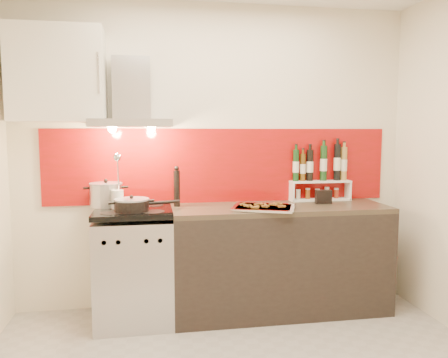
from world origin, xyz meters
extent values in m
cube|color=silver|center=(0.00, 1.40, 1.30)|extent=(3.40, 0.02, 2.60)
cube|color=maroon|center=(0.05, 1.39, 1.22)|extent=(3.00, 0.02, 0.64)
cube|color=#B7B7BA|center=(-0.70, 1.10, 0.42)|extent=(0.60, 0.60, 0.84)
cube|color=black|center=(-0.70, 0.81, 0.33)|extent=(0.50, 0.02, 0.40)
cube|color=#B7B7BA|center=(-0.70, 0.81, 0.72)|extent=(0.56, 0.02, 0.12)
cube|color=#FF190C|center=(-0.70, 0.81, 0.72)|extent=(0.10, 0.01, 0.04)
cube|color=black|center=(-0.70, 1.10, 0.89)|extent=(0.60, 0.60, 0.04)
cube|color=black|center=(0.50, 1.10, 0.43)|extent=(1.80, 0.60, 0.86)
cube|color=#342820|center=(0.50, 1.10, 0.88)|extent=(1.80, 0.60, 0.04)
cube|color=#B7B7BA|center=(-0.70, 1.15, 1.58)|extent=(0.62, 0.50, 0.06)
cube|color=#B7B7BA|center=(-0.70, 1.30, 1.86)|extent=(0.30, 0.18, 0.50)
sphere|color=#FFD18C|center=(-0.85, 1.15, 1.54)|extent=(0.07, 0.07, 0.07)
sphere|color=#FFD18C|center=(-0.55, 1.15, 1.54)|extent=(0.07, 0.07, 0.07)
cube|color=silver|center=(-1.25, 1.22, 1.95)|extent=(0.70, 0.35, 0.72)
cylinder|color=#B7B7BA|center=(-0.92, 1.26, 1.00)|extent=(0.26, 0.26, 0.18)
cylinder|color=#99999E|center=(-0.92, 1.26, 1.10)|extent=(0.26, 0.26, 0.01)
sphere|color=black|center=(-0.92, 1.26, 1.12)|extent=(0.03, 0.03, 0.03)
cylinder|color=black|center=(-0.71, 1.01, 0.95)|extent=(0.26, 0.26, 0.08)
cylinder|color=#99999E|center=(-0.71, 1.01, 1.00)|extent=(0.27, 0.27, 0.01)
sphere|color=black|center=(-0.71, 1.01, 1.02)|extent=(0.03, 0.03, 0.03)
cylinder|color=black|center=(-0.46, 1.07, 0.96)|extent=(0.25, 0.09, 0.03)
cylinder|color=silver|center=(-0.82, 1.13, 0.98)|extent=(0.09, 0.09, 0.16)
cylinder|color=silver|center=(-0.81, 1.13, 1.18)|extent=(0.01, 0.07, 0.29)
sphere|color=silver|center=(-0.81, 1.07, 1.32)|extent=(0.06, 0.06, 0.06)
cylinder|color=black|center=(-0.35, 1.22, 1.05)|extent=(0.05, 0.05, 0.30)
sphere|color=black|center=(-0.35, 1.22, 1.21)|extent=(0.04, 0.04, 0.04)
cube|color=white|center=(0.94, 1.34, 0.91)|extent=(0.55, 0.15, 0.01)
cube|color=white|center=(0.67, 1.34, 0.99)|extent=(0.01, 0.15, 0.16)
cube|color=white|center=(1.20, 1.34, 0.99)|extent=(0.02, 0.15, 0.16)
cube|color=white|center=(0.94, 1.34, 1.07)|extent=(0.55, 0.15, 0.02)
cylinder|color=#113313|center=(0.71, 1.34, 1.22)|extent=(0.05, 0.05, 0.28)
cylinder|color=#51350D|center=(0.78, 1.34, 1.20)|extent=(0.05, 0.05, 0.24)
cylinder|color=black|center=(0.84, 1.34, 1.22)|extent=(0.06, 0.06, 0.28)
cylinder|color=#143613|center=(0.97, 1.34, 1.24)|extent=(0.06, 0.06, 0.31)
cylinder|color=black|center=(1.10, 1.34, 1.24)|extent=(0.06, 0.06, 0.33)
cylinder|color=olive|center=(1.16, 1.34, 1.23)|extent=(0.06, 0.06, 0.30)
cylinder|color=beige|center=(0.74, 1.34, 0.95)|extent=(0.04, 0.04, 0.07)
cylinder|color=brown|center=(0.83, 1.34, 0.96)|extent=(0.04, 0.04, 0.08)
cylinder|color=#432D21|center=(0.92, 1.34, 0.95)|extent=(0.04, 0.04, 0.07)
cylinder|color=beige|center=(1.01, 1.34, 0.96)|extent=(0.04, 0.04, 0.09)
cylinder|color=maroon|center=(1.10, 1.34, 0.95)|extent=(0.04, 0.04, 0.08)
cube|color=black|center=(0.90, 1.14, 0.96)|extent=(0.14, 0.07, 0.12)
cube|color=silver|center=(0.33, 0.97, 0.91)|extent=(0.56, 0.50, 0.01)
cube|color=silver|center=(0.33, 0.97, 0.92)|extent=(0.58, 0.52, 0.01)
cube|color=red|center=(0.33, 0.97, 0.92)|extent=(0.51, 0.44, 0.01)
cube|color=brown|center=(0.34, 1.00, 0.93)|extent=(0.02, 0.06, 0.02)
cube|color=brown|center=(0.45, 0.90, 0.93)|extent=(0.06, 0.02, 0.02)
cube|color=brown|center=(0.45, 0.99, 0.93)|extent=(0.06, 0.04, 0.02)
cube|color=brown|center=(0.24, 0.91, 0.93)|extent=(0.06, 0.04, 0.02)
cube|color=brown|center=(0.20, 0.97, 0.93)|extent=(0.04, 0.06, 0.02)
cube|color=brown|center=(0.33, 0.93, 0.93)|extent=(0.06, 0.03, 0.02)
cube|color=brown|center=(0.23, 0.89, 0.93)|extent=(0.06, 0.04, 0.02)
cube|color=brown|center=(0.32, 1.03, 0.93)|extent=(0.02, 0.06, 0.02)
cube|color=brown|center=(0.21, 0.95, 0.93)|extent=(0.02, 0.06, 0.02)
cube|color=brown|center=(0.33, 0.92, 0.93)|extent=(0.03, 0.06, 0.02)
cube|color=brown|center=(0.17, 1.06, 0.93)|extent=(0.06, 0.06, 0.02)
cube|color=brown|center=(0.29, 1.04, 0.93)|extent=(0.06, 0.04, 0.02)
cube|color=brown|center=(0.41, 1.01, 0.93)|extent=(0.06, 0.04, 0.02)
cube|color=brown|center=(0.19, 0.98, 0.93)|extent=(0.05, 0.06, 0.02)
cube|color=brown|center=(0.46, 1.06, 0.93)|extent=(0.06, 0.03, 0.02)
cube|color=brown|center=(0.47, 1.00, 0.93)|extent=(0.06, 0.05, 0.02)
camera|label=1|loc=(-0.56, -2.36, 1.51)|focal=35.00mm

